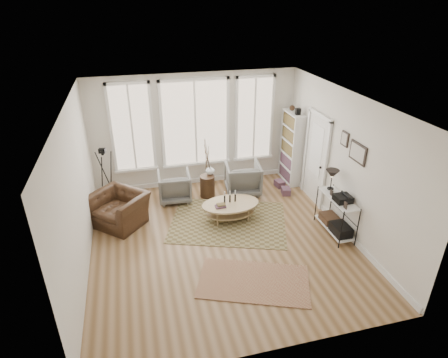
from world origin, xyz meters
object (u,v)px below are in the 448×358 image
object	(u,v)px
low_shelf	(336,211)
bookcase	(292,148)
armchair_left	(174,186)
armchair_right	(243,178)
coffee_table	(230,207)
side_table	(207,169)
accent_chair	(119,209)

from	to	relation	value
low_shelf	bookcase	bearing A→B (deg)	88.72
armchair_left	armchair_right	distance (m)	1.72
coffee_table	armchair_right	distance (m)	1.32
coffee_table	armchair_left	size ratio (longest dim) A/B	1.66
side_table	armchair_left	bearing A→B (deg)	177.83
low_shelf	armchair_right	size ratio (longest dim) A/B	1.51
armchair_right	accent_chair	size ratio (longest dim) A/B	0.79
low_shelf	armchair_left	xyz separation A→B (m)	(-3.08, 2.24, -0.15)
armchair_left	low_shelf	bearing A→B (deg)	147.15
coffee_table	armchair_left	xyz separation A→B (m)	(-1.08, 1.20, 0.04)
armchair_left	side_table	xyz separation A→B (m)	(0.81, -0.03, 0.38)
armchair_left	bookcase	bearing A→B (deg)	-171.73
bookcase	low_shelf	size ratio (longest dim) A/B	1.58
bookcase	side_table	distance (m)	2.36
coffee_table	accent_chair	distance (m)	2.44
coffee_table	side_table	world-z (taller)	side_table
low_shelf	armchair_right	distance (m)	2.58
side_table	accent_chair	distance (m)	2.27
coffee_table	armchair_left	bearing A→B (deg)	131.95
armchair_left	side_table	distance (m)	0.90
low_shelf	side_table	size ratio (longest dim) A/B	0.85
bookcase	armchair_left	world-z (taller)	bookcase
bookcase	side_table	xyz separation A→B (m)	(-2.33, -0.31, -0.21)
coffee_table	armchair_right	xyz separation A→B (m)	(0.64, 1.15, 0.08)
armchair_right	accent_chair	bearing A→B (deg)	20.33
side_table	accent_chair	size ratio (longest dim) A/B	1.40
low_shelf	coffee_table	distance (m)	2.26
armchair_left	armchair_right	world-z (taller)	armchair_right
coffee_table	armchair_right	world-z (taller)	armchair_right
low_shelf	armchair_left	distance (m)	3.81
low_shelf	side_table	distance (m)	3.18
bookcase	accent_chair	size ratio (longest dim) A/B	1.87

